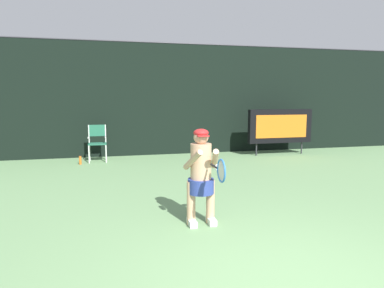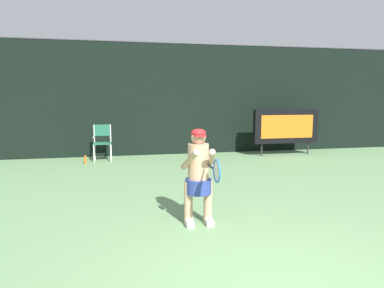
{
  "view_description": "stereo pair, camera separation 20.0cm",
  "coord_description": "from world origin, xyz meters",
  "px_view_note": "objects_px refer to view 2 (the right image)",
  "views": [
    {
      "loc": [
        -1.71,
        -2.76,
        1.9
      ],
      "look_at": [
        -0.24,
        3.25,
        1.05
      ],
      "focal_mm": 32.1,
      "sensor_mm": 36.0,
      "label": 1
    },
    {
      "loc": [
        -1.51,
        -2.81,
        1.9
      ],
      "look_at": [
        -0.24,
        3.25,
        1.05
      ],
      "focal_mm": 32.1,
      "sensor_mm": 36.0,
      "label": 2
    }
  ],
  "objects_px": {
    "scoreboard": "(286,126)",
    "water_bottle": "(85,160)",
    "tennis_player": "(199,173)",
    "tennis_racket": "(216,171)",
    "umpire_chair": "(102,140)"
  },
  "relations": [
    {
      "from": "scoreboard",
      "to": "tennis_player",
      "type": "relative_size",
      "value": 1.53
    },
    {
      "from": "tennis_player",
      "to": "umpire_chair",
      "type": "bearing_deg",
      "value": 106.25
    },
    {
      "from": "scoreboard",
      "to": "water_bottle",
      "type": "xyz_separation_m",
      "value": [
        -6.31,
        -0.21,
        -0.82
      ]
    },
    {
      "from": "umpire_chair",
      "to": "water_bottle",
      "type": "distance_m",
      "value": 0.79
    },
    {
      "from": "water_bottle",
      "to": "umpire_chair",
      "type": "bearing_deg",
      "value": 39.07
    },
    {
      "from": "water_bottle",
      "to": "tennis_player",
      "type": "relative_size",
      "value": 0.18
    },
    {
      "from": "scoreboard",
      "to": "tennis_racket",
      "type": "xyz_separation_m",
      "value": [
        -4.11,
        -6.12,
        0.01
      ]
    },
    {
      "from": "umpire_chair",
      "to": "tennis_player",
      "type": "xyz_separation_m",
      "value": [
        1.64,
        -5.64,
        0.16
      ]
    },
    {
      "from": "water_bottle",
      "to": "tennis_racket",
      "type": "xyz_separation_m",
      "value": [
        2.2,
        -5.92,
        0.83
      ]
    },
    {
      "from": "scoreboard",
      "to": "tennis_player",
      "type": "xyz_separation_m",
      "value": [
        -4.19,
        -5.46,
        -0.17
      ]
    },
    {
      "from": "tennis_player",
      "to": "tennis_racket",
      "type": "relative_size",
      "value": 2.39
    },
    {
      "from": "water_bottle",
      "to": "scoreboard",
      "type": "bearing_deg",
      "value": 1.87
    },
    {
      "from": "water_bottle",
      "to": "tennis_racket",
      "type": "height_order",
      "value": "tennis_racket"
    },
    {
      "from": "scoreboard",
      "to": "tennis_player",
      "type": "distance_m",
      "value": 6.89
    },
    {
      "from": "tennis_racket",
      "to": "scoreboard",
      "type": "bearing_deg",
      "value": 49.53
    }
  ]
}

